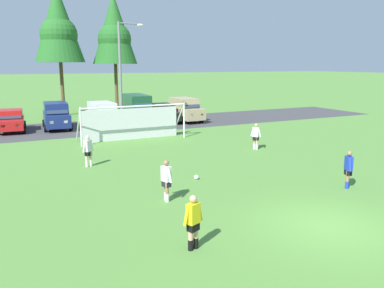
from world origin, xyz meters
The scene contains 18 objects.
ground_plane centered at (0.00, 15.00, 0.00)m, with size 400.00×400.00×0.00m, color #518438.
parking_lot_strip centered at (0.00, 24.27, 0.00)m, with size 52.00×8.40×0.01m, color #3D3D3F.
soccer_ball centered at (-1.45, 6.74, 0.11)m, with size 0.22×0.22×0.22m.
soccer_goal centered at (-1.09, 17.42, 1.29)m, with size 7.44×1.97×2.57m.
referee centered at (-4.71, 0.53, 0.82)m, with size 0.74×0.37×1.64m.
player_striker_near centered at (3.82, 2.73, 0.82)m, with size 0.46×0.66×1.64m.
player_midfield_center centered at (-5.42, 11.35, 0.82)m, with size 0.67×0.47×1.64m.
player_defender_far centered at (4.86, 10.97, 0.82)m, with size 0.42×0.70×1.64m.
player_winger_left centered at (-3.81, 4.67, 0.82)m, with size 0.34×0.75×1.64m.
parked_car_slot_far_left centered at (-8.57, 25.00, 0.88)m, with size 2.28×4.32×1.72m.
parked_car_slot_left centered at (-5.17, 24.84, 1.11)m, with size 2.36×4.71×2.16m.
parked_car_slot_center_left centered at (-1.73, 23.27, 1.11)m, with size 2.20×4.63×2.16m.
parked_car_slot_center centered at (1.93, 25.44, 1.34)m, with size 2.38×4.89×2.52m.
parked_car_slot_center_right centered at (3.99, 24.18, 0.88)m, with size 2.11×4.24×1.72m.
parked_car_slot_right centered at (6.15, 24.07, 1.11)m, with size 2.23×4.65×2.16m.
tree_left_edge centered at (-3.33, 33.43, 8.96)m, with size 4.88×4.88×13.02m.
tree_mid_left centered at (2.43, 33.80, 8.69)m, with size 4.73×4.73×12.62m.
street_lamp centered at (-1.10, 19.29, 4.24)m, with size 2.00×0.32×8.19m.
Camera 1 is at (-9.42, -8.92, 5.27)m, focal length 36.85 mm.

